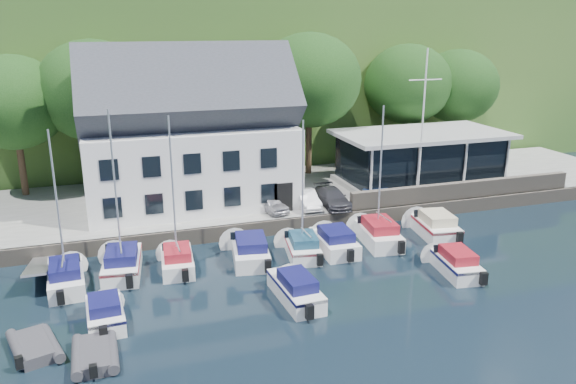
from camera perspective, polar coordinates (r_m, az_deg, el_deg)
name	(u,v)px	position (r m, az deg, el deg)	size (l,w,h in m)	color
ground	(390,306)	(28.42, 10.34, -11.30)	(180.00, 180.00, 0.00)	black
quay	(282,196)	(43.20, -0.59, -0.39)	(60.00, 13.00, 1.00)	#9A9A94
quay_face	(312,223)	(37.37, 2.42, -3.18)	(60.00, 0.30, 1.00)	#635B4F
hillside	(190,61)	(84.94, -9.95, 12.99)	(160.00, 75.00, 16.00)	#2E5821
field_patch	(230,4)	(94.15, -5.91, 18.46)	(50.00, 30.00, 0.30)	#4C5A2D
harbor_building	(190,142)	(39.54, -9.92, 5.00)	(14.40, 8.20, 8.70)	white
club_pavilion	(420,158)	(45.68, 13.28, 3.42)	(13.20, 7.20, 4.10)	black
seawall	(464,190)	(42.88, 17.45, 0.22)	(18.00, 0.50, 1.20)	#635B4F
gangway	(42,276)	(33.83, -23.71, -7.79)	(1.20, 6.00, 1.40)	silver
car_silver	(270,203)	(38.00, -1.80, -1.13)	(1.34, 3.32, 1.13)	#B4B3B8
car_white	(306,199)	(38.87, 1.85, -0.67)	(1.26, 3.62, 1.19)	silver
car_dgrey	(332,197)	(39.19, 4.54, -0.56)	(1.69, 4.16, 1.21)	#333238
car_blue	(374,187)	(41.94, 8.69, 0.51)	(1.47, 3.72, 1.27)	#2C4A87
flagpole	(422,126)	(41.01, 13.49, 6.58)	(2.55, 0.20, 10.63)	white
tree_0	(17,127)	(45.08, -25.86, 6.00)	(7.48, 7.48, 10.23)	black
tree_1	(96,117)	(44.30, -18.88, 7.26)	(8.20, 8.20, 11.21)	black
tree_2	(234,117)	(45.10, -5.52, 7.55)	(7.43, 7.43, 10.15)	black
tree_3	(309,105)	(46.77, 2.16, 8.86)	(8.51, 8.51, 11.63)	black
tree_4	(406,105)	(51.71, 11.94, 8.69)	(7.74, 7.74, 10.58)	black
tree_5	(456,105)	(54.52, 16.68, 8.48)	(7.36, 7.36, 10.06)	black
boat_r1_0	(57,206)	(30.44, -22.39, -1.31)	(1.93, 6.16, 8.92)	white
boat_r1_1	(116,192)	(30.95, -17.12, 0.00)	(2.09, 6.12, 9.42)	white
boat_r1_2	(173,198)	(30.91, -11.57, -0.59)	(1.87, 5.31, 8.40)	white
boat_r1_3	(250,248)	(32.83, -3.89, -5.66)	(2.15, 6.40, 1.48)	white
boat_r1_4	(303,188)	(32.21, 1.50, 0.42)	(1.91, 5.43, 8.36)	white
boat_r1_5	(334,239)	(34.12, 4.74, -4.79)	(2.14, 5.78, 1.47)	white
boat_r1_6	(381,169)	(34.50, 9.39, 2.30)	(2.13, 6.56, 9.51)	white
boat_r1_7	(435,223)	(37.68, 14.67, -3.11)	(2.21, 6.10, 1.57)	white
boat_r2_0	(105,310)	(27.47, -18.11, -11.35)	(1.74, 4.67, 1.37)	white
boat_r2_2	(296,286)	(28.21, 0.77, -9.56)	(1.75, 6.11, 1.47)	white
boat_r2_4	(455,260)	(32.51, 16.60, -6.66)	(1.77, 5.68, 1.41)	white
dinghy_0	(34,345)	(26.52, -24.36, -13.94)	(1.85, 3.08, 0.72)	#37373B
dinghy_1	(95,353)	(25.06, -19.04, -15.18)	(1.87, 3.12, 0.73)	#37373B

